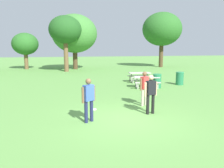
% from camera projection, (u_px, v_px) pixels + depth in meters
% --- Properties ---
extents(ground_plane, '(120.00, 120.00, 0.00)m').
position_uv_depth(ground_plane, '(126.00, 120.00, 8.57)').
color(ground_plane, '#609947').
extents(person_thrower, '(0.53, 0.39, 1.64)m').
position_uv_depth(person_thrower, '(89.00, 97.00, 8.15)').
color(person_thrower, '#1E234C').
rests_on(person_thrower, ground).
extents(person_catcher, '(0.53, 0.39, 1.64)m').
position_uv_depth(person_catcher, '(144.00, 86.00, 10.50)').
color(person_catcher, '#B7AD93').
rests_on(person_catcher, ground).
extents(person_bystander, '(0.60, 0.29, 1.64)m').
position_uv_depth(person_bystander, '(151.00, 92.00, 9.17)').
color(person_bystander, black).
rests_on(person_bystander, ground).
extents(frisbee, '(0.26, 0.26, 0.03)m').
position_uv_depth(frisbee, '(94.00, 109.00, 9.95)').
color(frisbee, white).
rests_on(frisbee, ground).
extents(picnic_table_near, '(1.97, 1.75, 0.77)m').
position_uv_depth(picnic_table_near, '(146.00, 80.00, 15.27)').
color(picnic_table_near, beige).
rests_on(picnic_table_near, ground).
extents(picnic_table_far, '(1.82, 1.57, 0.77)m').
position_uv_depth(picnic_table_far, '(140.00, 75.00, 17.80)').
color(picnic_table_far, '#B2ADA3').
rests_on(picnic_table_far, ground).
extents(trash_can_beside_table, '(0.59, 0.59, 0.96)m').
position_uv_depth(trash_can_beside_table, '(180.00, 78.00, 16.49)').
color(trash_can_beside_table, '#237047').
rests_on(trash_can_beside_table, ground).
extents(trash_can_further_along, '(0.59, 0.59, 0.96)m').
position_uv_depth(trash_can_further_along, '(157.00, 81.00, 15.22)').
color(trash_can_further_along, '#237047').
rests_on(trash_can_further_along, ground).
extents(tree_broad_center, '(3.26, 3.26, 4.59)m').
position_uv_depth(tree_broad_center, '(25.00, 44.00, 28.08)').
color(tree_broad_center, brown).
rests_on(tree_broad_center, ground).
extents(tree_far_right, '(3.67, 3.67, 6.31)m').
position_uv_depth(tree_far_right, '(65.00, 30.00, 24.96)').
color(tree_far_right, brown).
rests_on(tree_far_right, ground).
extents(tree_slender_mid, '(5.64, 5.64, 6.87)m').
position_uv_depth(tree_slender_mid, '(75.00, 34.00, 27.86)').
color(tree_slender_mid, '#4C3823').
rests_on(tree_slender_mid, ground).
extents(tree_back_left, '(5.42, 5.42, 7.57)m').
position_uv_depth(tree_back_left, '(162.00, 29.00, 30.82)').
color(tree_back_left, '#4C3823').
rests_on(tree_back_left, ground).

